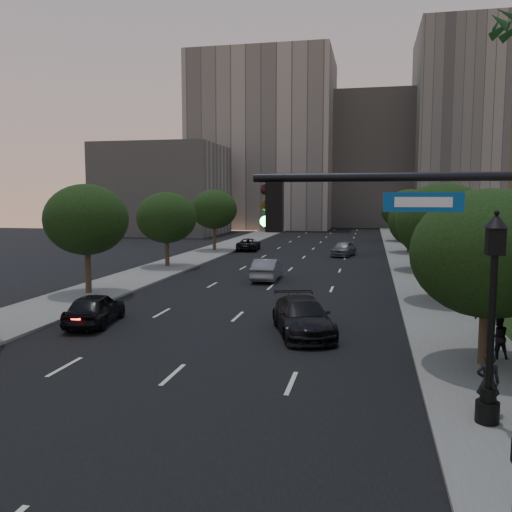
% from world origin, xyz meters
% --- Properties ---
extents(ground, '(160.00, 160.00, 0.00)m').
position_xyz_m(ground, '(0.00, 0.00, 0.00)').
color(ground, black).
rests_on(ground, ground).
extents(road_surface, '(16.00, 140.00, 0.02)m').
position_xyz_m(road_surface, '(0.00, 30.00, 0.01)').
color(road_surface, black).
rests_on(road_surface, ground).
extents(sidewalk_right, '(4.50, 140.00, 0.15)m').
position_xyz_m(sidewalk_right, '(10.25, 30.00, 0.07)').
color(sidewalk_right, slate).
rests_on(sidewalk_right, ground).
extents(sidewalk_left, '(4.50, 140.00, 0.15)m').
position_xyz_m(sidewalk_left, '(-10.25, 30.00, 0.07)').
color(sidewalk_left, slate).
rests_on(sidewalk_left, ground).
extents(parapet_wall, '(0.35, 90.00, 0.70)m').
position_xyz_m(parapet_wall, '(13.50, 28.00, 4.35)').
color(parapet_wall, slate).
rests_on(parapet_wall, embankment).
extents(office_block_left, '(26.00, 20.00, 32.00)m').
position_xyz_m(office_block_left, '(-14.00, 92.00, 16.00)').
color(office_block_left, gray).
rests_on(office_block_left, ground).
extents(office_block_mid, '(22.00, 18.00, 26.00)m').
position_xyz_m(office_block_mid, '(6.00, 102.00, 13.00)').
color(office_block_mid, gray).
rests_on(office_block_mid, ground).
extents(office_block_right, '(20.00, 22.00, 36.00)m').
position_xyz_m(office_block_right, '(24.00, 96.00, 18.00)').
color(office_block_right, gray).
rests_on(office_block_right, ground).
extents(office_block_filler, '(18.00, 16.00, 14.00)m').
position_xyz_m(office_block_filler, '(-26.00, 70.00, 7.00)').
color(office_block_filler, gray).
rests_on(office_block_filler, ground).
extents(tree_right_a, '(5.20, 5.20, 6.24)m').
position_xyz_m(tree_right_a, '(10.30, 8.00, 4.02)').
color(tree_right_a, '#38281C').
rests_on(tree_right_a, ground).
extents(tree_right_b, '(5.20, 5.20, 6.74)m').
position_xyz_m(tree_right_b, '(10.30, 20.00, 4.52)').
color(tree_right_b, '#38281C').
rests_on(tree_right_b, ground).
extents(tree_right_c, '(5.20, 5.20, 6.24)m').
position_xyz_m(tree_right_c, '(10.30, 33.00, 4.02)').
color(tree_right_c, '#38281C').
rests_on(tree_right_c, ground).
extents(tree_right_d, '(5.20, 5.20, 6.74)m').
position_xyz_m(tree_right_d, '(10.30, 47.00, 4.52)').
color(tree_right_d, '#38281C').
rests_on(tree_right_d, ground).
extents(tree_right_e, '(5.20, 5.20, 6.24)m').
position_xyz_m(tree_right_e, '(10.30, 62.00, 4.02)').
color(tree_right_e, '#38281C').
rests_on(tree_right_e, ground).
extents(tree_left_b, '(5.00, 5.00, 6.71)m').
position_xyz_m(tree_left_b, '(-10.30, 18.00, 4.58)').
color(tree_left_b, '#38281C').
rests_on(tree_left_b, ground).
extents(tree_left_c, '(5.00, 5.00, 6.34)m').
position_xyz_m(tree_left_c, '(-10.30, 31.00, 4.21)').
color(tree_left_c, '#38281C').
rests_on(tree_left_c, ground).
extents(tree_left_d, '(5.00, 5.00, 6.71)m').
position_xyz_m(tree_left_d, '(-10.30, 45.00, 4.58)').
color(tree_left_d, '#38281C').
rests_on(tree_left_d, ground).
extents(traffic_signal_mast, '(5.68, 0.56, 7.00)m').
position_xyz_m(traffic_signal_mast, '(8.49, -1.45, 3.67)').
color(traffic_signal_mast, black).
rests_on(traffic_signal_mast, ground).
extents(street_lamp, '(0.64, 0.64, 5.62)m').
position_xyz_m(street_lamp, '(9.42, 2.78, 2.63)').
color(street_lamp, black).
rests_on(street_lamp, ground).
extents(sedan_near_left, '(2.40, 4.65, 1.51)m').
position_xyz_m(sedan_near_left, '(-6.11, 11.07, 0.76)').
color(sedan_near_left, black).
rests_on(sedan_near_left, ground).
extents(sedan_mid_left, '(1.77, 4.77, 1.56)m').
position_xyz_m(sedan_mid_left, '(-0.80, 25.97, 0.78)').
color(sedan_mid_left, slate).
rests_on(sedan_mid_left, ground).
extents(sedan_far_left, '(2.67, 5.05, 1.35)m').
position_xyz_m(sedan_far_left, '(-6.84, 46.64, 0.68)').
color(sedan_far_left, black).
rests_on(sedan_far_left, ground).
extents(sedan_near_right, '(3.69, 5.76, 1.55)m').
position_xyz_m(sedan_near_right, '(3.58, 11.29, 0.78)').
color(sedan_near_right, black).
rests_on(sedan_near_right, ground).
extents(sedan_far_right, '(2.71, 4.83, 1.55)m').
position_xyz_m(sedan_far_right, '(3.75, 42.98, 0.78)').
color(sedan_far_right, slate).
rests_on(sedan_far_right, ground).
extents(pedestrian_a, '(0.62, 0.41, 1.68)m').
position_xyz_m(pedestrian_a, '(9.54, 3.43, 0.99)').
color(pedestrian_a, black).
rests_on(pedestrian_a, sidewalk_right).
extents(pedestrian_b, '(0.85, 0.72, 1.56)m').
position_xyz_m(pedestrian_b, '(10.93, 8.79, 0.93)').
color(pedestrian_b, black).
rests_on(pedestrian_b, sidewalk_right).
extents(pedestrian_c, '(1.14, 0.85, 1.80)m').
position_xyz_m(pedestrian_c, '(11.09, 11.65, 1.05)').
color(pedestrian_c, black).
rests_on(pedestrian_c, sidewalk_right).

